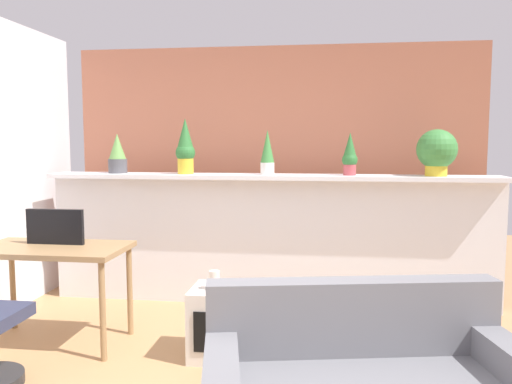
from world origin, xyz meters
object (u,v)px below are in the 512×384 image
(potted_plant_2, at_px, (267,152))
(side_cube_shelf, at_px, (220,322))
(desk, at_px, (52,257))
(potted_plant_4, at_px, (437,151))
(tv_monitor, at_px, (55,227))
(vase_on_shelf, at_px, (214,280))
(potted_plant_1, at_px, (185,147))
(potted_plant_0, at_px, (117,154))
(potted_plant_3, at_px, (350,155))

(potted_plant_2, bearing_deg, side_cube_shelf, -99.45)
(desk, distance_m, side_cube_shelf, 1.36)
(potted_plant_4, height_order, tv_monitor, potted_plant_4)
(potted_plant_4, bearing_deg, vase_on_shelf, -144.48)
(potted_plant_1, bearing_deg, side_cube_shelf, -64.71)
(desk, bearing_deg, potted_plant_0, 87.65)
(potted_plant_0, relative_size, desk, 0.34)
(potted_plant_1, height_order, potted_plant_3, potted_plant_1)
(potted_plant_0, height_order, potted_plant_3, potted_plant_3)
(desk, height_order, side_cube_shelf, desk)
(potted_plant_0, relative_size, potted_plant_1, 0.73)
(desk, bearing_deg, tv_monitor, 100.00)
(potted_plant_0, distance_m, desk, 1.38)
(potted_plant_3, relative_size, vase_on_shelf, 2.90)
(potted_plant_1, relative_size, vase_on_shelf, 3.91)
(potted_plant_0, distance_m, tv_monitor, 1.20)
(potted_plant_0, distance_m, potted_plant_3, 2.20)
(potted_plant_4, xyz_separation_m, side_cube_shelf, (-1.70, -1.21, -1.20))
(side_cube_shelf, bearing_deg, potted_plant_0, 135.36)
(potted_plant_2, distance_m, vase_on_shelf, 1.54)
(potted_plant_0, distance_m, side_cube_shelf, 2.10)
(potted_plant_2, distance_m, tv_monitor, 1.93)
(potted_plant_2, relative_size, vase_on_shelf, 3.09)
(potted_plant_0, height_order, desk, potted_plant_0)
(potted_plant_3, xyz_separation_m, side_cube_shelf, (-0.95, -1.21, -1.16))
(potted_plant_4, height_order, side_cube_shelf, potted_plant_4)
(potted_plant_3, bearing_deg, desk, -153.26)
(side_cube_shelf, bearing_deg, potted_plant_3, 51.72)
(potted_plant_1, height_order, potted_plant_4, potted_plant_1)
(side_cube_shelf, distance_m, vase_on_shelf, 0.32)
(potted_plant_0, bearing_deg, potted_plant_3, -0.65)
(potted_plant_0, distance_m, potted_plant_4, 2.95)
(potted_plant_3, bearing_deg, potted_plant_0, 179.35)
(potted_plant_1, xyz_separation_m, potted_plant_2, (0.77, 0.03, -0.05))
(potted_plant_2, xyz_separation_m, tv_monitor, (-1.51, -1.07, -0.55))
(potted_plant_1, bearing_deg, potted_plant_0, 177.18)
(tv_monitor, relative_size, vase_on_shelf, 3.40)
(potted_plant_1, bearing_deg, potted_plant_4, 0.20)
(potted_plant_3, height_order, tv_monitor, potted_plant_3)
(tv_monitor, height_order, vase_on_shelf, tv_monitor)
(tv_monitor, distance_m, side_cube_shelf, 1.46)
(potted_plant_0, relative_size, tv_monitor, 0.84)
(desk, relative_size, vase_on_shelf, 8.29)
(potted_plant_2, height_order, potted_plant_4, potted_plant_4)
(potted_plant_3, distance_m, vase_on_shelf, 1.79)
(desk, relative_size, side_cube_shelf, 2.20)
(tv_monitor, bearing_deg, vase_on_shelf, -8.28)
(potted_plant_2, bearing_deg, desk, -142.46)
(potted_plant_1, distance_m, desk, 1.57)
(potted_plant_1, xyz_separation_m, vase_on_shelf, (0.54, -1.23, -0.91))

